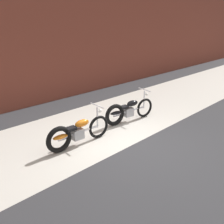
% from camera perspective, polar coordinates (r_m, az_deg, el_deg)
% --- Properties ---
extents(ground_plane, '(80.00, 80.00, 0.00)m').
position_cam_1_polar(ground_plane, '(6.99, 4.73, -7.55)').
color(ground_plane, '#2D2D30').
extents(sidewalk_slab, '(36.00, 3.50, 0.01)m').
position_cam_1_polar(sidewalk_slab, '(8.12, -4.61, -3.33)').
color(sidewalk_slab, '#B2ADA3').
rests_on(sidewalk_slab, ground).
extents(brick_building_wall, '(36.00, 0.50, 6.00)m').
position_cam_1_polar(brick_building_wall, '(10.32, -18.19, 18.10)').
color(brick_building_wall, brown).
rests_on(brick_building_wall, ground).
extents(motorcycle_orange, '(2.01, 0.58, 1.03)m').
position_cam_1_polar(motorcycle_orange, '(6.81, -8.49, -4.78)').
color(motorcycle_orange, black).
rests_on(motorcycle_orange, ground).
extents(motorcycle_black, '(2.00, 0.65, 1.03)m').
position_cam_1_polar(motorcycle_black, '(8.32, 3.38, 0.25)').
color(motorcycle_black, black).
rests_on(motorcycle_black, ground).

